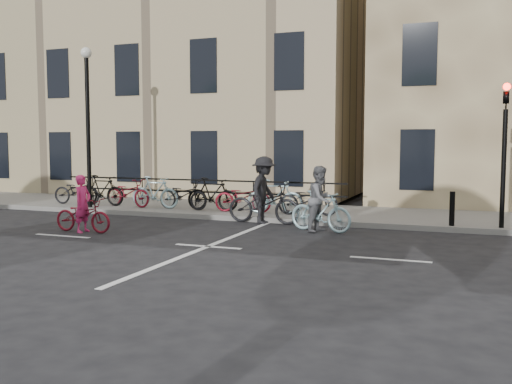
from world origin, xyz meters
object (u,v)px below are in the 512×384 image
(traffic_light, at_px, (505,137))
(cyclist_dark, at_px, (264,197))
(cyclist_grey, at_px, (321,205))
(lamp_post, at_px, (88,107))
(cyclist_pink, at_px, (83,212))

(traffic_light, height_order, cyclist_dark, traffic_light)
(traffic_light, xyz_separation_m, cyclist_dark, (-6.30, -0.44, -1.70))
(traffic_light, relative_size, cyclist_grey, 2.11)
(lamp_post, relative_size, cyclist_grey, 2.86)
(lamp_post, xyz_separation_m, cyclist_dark, (6.40, -0.50, -2.73))
(lamp_post, relative_size, cyclist_pink, 3.15)
(cyclist_dark, bearing_deg, cyclist_pink, 131.25)
(lamp_post, bearing_deg, traffic_light, -0.27)
(lamp_post, distance_m, cyclist_grey, 8.88)
(traffic_light, xyz_separation_m, cyclist_grey, (-4.40, -1.36, -1.76))
(lamp_post, xyz_separation_m, cyclist_pink, (2.57, -3.69, -2.97))
(cyclist_pink, xyz_separation_m, cyclist_grey, (5.73, 2.27, 0.18))
(traffic_light, bearing_deg, cyclist_dark, -176.00)
(cyclist_dark, bearing_deg, cyclist_grey, -114.25)
(traffic_light, relative_size, lamp_post, 0.74)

